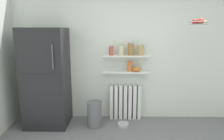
% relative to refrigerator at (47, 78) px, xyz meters
% --- Properties ---
extents(back_wall, '(7.04, 0.10, 2.60)m').
position_rel_refrigerator_xyz_m(back_wall, '(1.53, 0.37, 0.41)').
color(back_wall, silver).
rests_on(back_wall, ground_plane).
extents(refrigerator, '(0.75, 0.68, 1.78)m').
position_rel_refrigerator_xyz_m(refrigerator, '(0.00, 0.00, 0.00)').
color(refrigerator, black).
rests_on(refrigerator, ground_plane).
extents(radiator, '(0.61, 0.12, 0.68)m').
position_rel_refrigerator_xyz_m(radiator, '(1.44, 0.24, -0.55)').
color(radiator, white).
rests_on(radiator, ground_plane).
extents(wall_shelf_lower, '(0.87, 0.22, 0.02)m').
position_rel_refrigerator_xyz_m(wall_shelf_lower, '(1.44, 0.21, 0.07)').
color(wall_shelf_lower, white).
extents(wall_shelf_upper, '(0.87, 0.22, 0.02)m').
position_rel_refrigerator_xyz_m(wall_shelf_upper, '(1.44, 0.21, 0.37)').
color(wall_shelf_upper, white).
extents(storage_jar_0, '(0.08, 0.08, 0.18)m').
position_rel_refrigerator_xyz_m(storage_jar_0, '(1.17, 0.21, 0.47)').
color(storage_jar_0, '#C64C38').
rests_on(storage_jar_0, wall_shelf_upper).
extents(storage_jar_1, '(0.10, 0.10, 0.20)m').
position_rel_refrigerator_xyz_m(storage_jar_1, '(1.35, 0.21, 0.49)').
color(storage_jar_1, beige).
rests_on(storage_jar_1, wall_shelf_upper).
extents(storage_jar_2, '(0.11, 0.11, 0.23)m').
position_rel_refrigerator_xyz_m(storage_jar_2, '(1.54, 0.21, 0.50)').
color(storage_jar_2, olive).
rests_on(storage_jar_2, wall_shelf_upper).
extents(storage_jar_3, '(0.12, 0.12, 0.20)m').
position_rel_refrigerator_xyz_m(storage_jar_3, '(1.72, 0.21, 0.48)').
color(storage_jar_3, tan).
rests_on(storage_jar_3, wall_shelf_upper).
extents(vase, '(0.08, 0.08, 0.19)m').
position_rel_refrigerator_xyz_m(vase, '(1.52, 0.21, 0.18)').
color(vase, '#CC7033').
rests_on(vase, wall_shelf_lower).
extents(shelf_bowl, '(0.17, 0.17, 0.08)m').
position_rel_refrigerator_xyz_m(shelf_bowl, '(1.64, 0.21, 0.12)').
color(shelf_bowl, orange).
rests_on(shelf_bowl, wall_shelf_lower).
extents(trash_bin, '(0.26, 0.26, 0.47)m').
position_rel_refrigerator_xyz_m(trash_bin, '(0.87, -0.10, -0.65)').
color(trash_bin, slate).
rests_on(trash_bin, ground_plane).
extents(pet_food_bowl, '(0.21, 0.21, 0.05)m').
position_rel_refrigerator_xyz_m(pet_food_bowl, '(1.39, -0.08, -0.86)').
color(pet_food_bowl, '#B7B7BC').
rests_on(pet_food_bowl, ground_plane).
extents(hanging_fruit_basket, '(0.34, 0.34, 0.10)m').
position_rel_refrigerator_xyz_m(hanging_fruit_basket, '(2.57, -0.24, 0.97)').
color(hanging_fruit_basket, '#B2B2B7').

